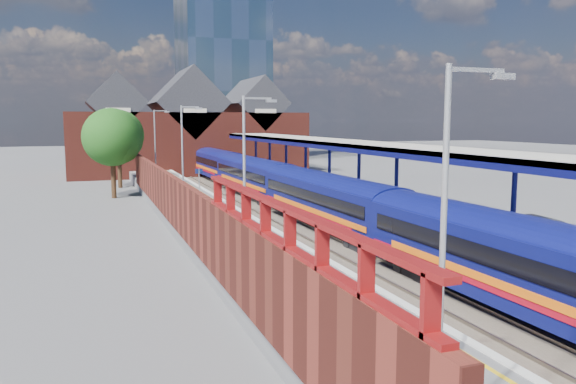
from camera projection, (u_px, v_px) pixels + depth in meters
name	position (u px, v px, depth m)	size (l,w,h in m)	color
ground	(244.00, 201.00, 48.76)	(240.00, 240.00, 0.00)	#5B5B5E
ballast_bed	(281.00, 220.00, 39.43)	(6.00, 76.00, 0.06)	#473D33
rails	(281.00, 219.00, 39.42)	(4.51, 76.00, 0.14)	slate
left_platform	(204.00, 218.00, 37.52)	(5.00, 76.00, 1.00)	#565659
right_platform	(358.00, 209.00, 41.39)	(6.00, 76.00, 1.00)	#565659
coping_left	(238.00, 208.00, 38.24)	(0.30, 76.00, 0.05)	silver
coping_right	(323.00, 204.00, 40.36)	(0.30, 76.00, 0.05)	silver
yellow_line	(229.00, 209.00, 38.04)	(0.14, 76.00, 0.01)	yellow
train	(285.00, 184.00, 42.95)	(3.15, 65.95, 3.45)	#0D125C
canopy	(341.00, 144.00, 42.43)	(4.50, 52.00, 4.48)	#0E1156
lamp_post_a	(450.00, 227.00, 10.53)	(1.48, 0.18, 7.00)	#A5A8AA
lamp_post_b	(247.00, 168.00, 23.60)	(1.48, 0.18, 7.00)	#A5A8AA
lamp_post_c	(184.00, 150.00, 38.53)	(1.48, 0.18, 7.00)	#A5A8AA
lamp_post_d	(156.00, 142.00, 53.46)	(1.48, 0.18, 7.00)	#A5A8AA
platform_sign	(199.00, 179.00, 41.14)	(0.55, 0.08, 2.50)	#A5A8AA
brick_wall	(179.00, 205.00, 30.37)	(0.35, 50.00, 3.86)	maroon
station_building	(187.00, 132.00, 74.20)	(30.00, 12.12, 13.78)	maroon
glass_tower	(222.00, 43.00, 96.23)	(14.20, 14.20, 40.30)	#435E73
tree_near	(114.00, 139.00, 50.12)	(5.20, 5.20, 8.10)	#382314
tree_far	(120.00, 136.00, 57.92)	(5.20, 5.20, 8.10)	#382314
parked_car_red	(493.00, 226.00, 28.46)	(1.59, 3.94, 1.34)	#A20D2C
parked_car_silver	(544.00, 232.00, 26.45)	(1.60, 4.59, 1.51)	silver
parked_car_dark	(502.00, 224.00, 29.01)	(1.83, 4.51, 1.31)	black
parked_car_blue	(457.00, 213.00, 32.97)	(2.01, 4.35, 1.21)	navy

